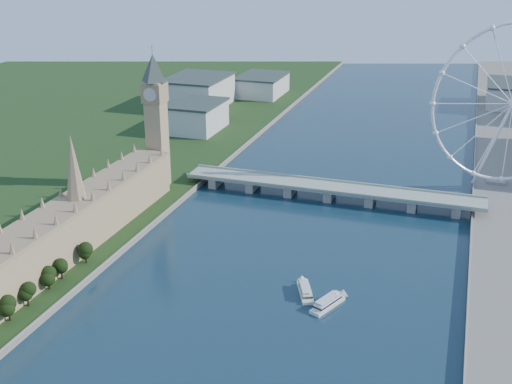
% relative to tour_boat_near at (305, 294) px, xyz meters
% --- Properties ---
extents(parliament_range, '(24.00, 200.00, 70.00)m').
position_rel_tour_boat_near_xyz_m(parliament_range, '(-145.14, 10.59, 18.48)').
color(parliament_range, tan).
rests_on(parliament_range, ground).
extents(big_ben, '(20.02, 20.02, 110.00)m').
position_rel_tour_boat_near_xyz_m(big_ben, '(-145.14, 118.59, 66.57)').
color(big_ben, tan).
rests_on(big_ben, ground).
extents(westminster_bridge, '(220.00, 22.00, 9.50)m').
position_rel_tour_boat_near_xyz_m(westminster_bridge, '(-17.14, 140.59, 6.63)').
color(westminster_bridge, gray).
rests_on(westminster_bridge, ground).
extents(city_skyline, '(505.00, 280.00, 32.00)m').
position_rel_tour_boat_near_xyz_m(city_skyline, '(22.09, 400.67, 16.96)').
color(city_skyline, beige).
rests_on(city_skyline, ground).
extents(tour_boat_near, '(15.83, 26.01, 5.59)m').
position_rel_tour_boat_near_xyz_m(tour_boat_near, '(0.00, 0.00, 0.00)').
color(tour_boat_near, beige).
rests_on(tour_boat_near, ground).
extents(tour_boat_far, '(16.70, 27.00, 5.82)m').
position_rel_tour_boat_near_xyz_m(tour_boat_far, '(14.12, -8.46, 0.00)').
color(tour_boat_far, silver).
rests_on(tour_boat_far, ground).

